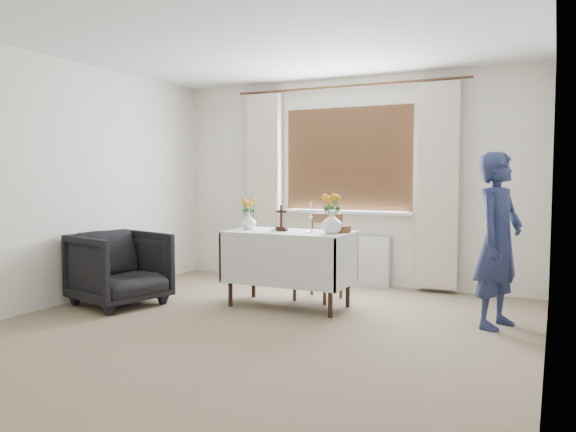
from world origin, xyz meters
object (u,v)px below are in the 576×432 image
Objects in this scene: flower_vase_left at (248,221)px; flower_vase_right at (332,223)px; wooden_cross at (281,218)px; altar_table at (289,269)px; armchair at (120,268)px; person at (498,240)px; wooden_chair at (318,257)px.

flower_vase_right is at bearing -2.13° from flower_vase_left.
wooden_cross is 0.54m from flower_vase_right.
flower_vase_right is at bearing -11.29° from wooden_cross.
altar_table reaches higher than armchair.
flower_vase_left is (1.11, 0.70, 0.47)m from armchair.
flower_vase_left is at bearing 110.99° from person.
flower_vase_left reaches higher than altar_table.
armchair is at bearing -162.11° from flower_vase_right.
wooden_chair is at bearing 34.18° from flower_vase_left.
armchair is at bearing -140.15° from wooden_chair.
altar_table is at bearing 0.54° from wooden_cross.
altar_table is 0.67m from flower_vase_right.
altar_table is 2.00m from person.
flower_vase_right is (-1.50, -0.11, 0.11)m from person.
flower_vase_left is (-0.61, -0.41, 0.39)m from wooden_chair.
altar_table is 0.52m from wooden_cross.
wooden_chair is (0.14, 0.43, 0.08)m from altar_table.
altar_table is 5.90× the size of flower_vase_right.
wooden_chair is 1.88m from person.
wooden_chair is 1.11× the size of armchair.
flower_vase_left is 0.80× the size of flower_vase_right.
person is at bearing -3.64° from wooden_chair.
flower_vase_left is (-0.47, 0.02, 0.47)m from altar_table.
armchair is 3.93× the size of flower_vase_right.
wooden_cross is 1.55× the size of flower_vase_left.
wooden_cross reaches higher than altar_table.
person is (1.82, -0.34, 0.30)m from wooden_chair.
altar_table is at bearing 111.88° from person.
wooden_cross is (-0.21, -0.45, 0.44)m from wooden_chair.
person reaches higher than flower_vase_right.
altar_table is at bearing -51.51° from armchair.
person reaches higher than armchair.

